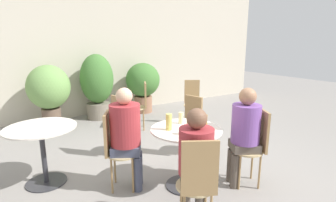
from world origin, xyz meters
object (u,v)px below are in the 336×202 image
at_px(potted_plant_2, 143,83).
at_px(beer_glass_3, 204,122).
at_px(bistro_chair_0, 114,145).
at_px(bistro_chair_1, 198,180).
at_px(bistro_chair_4, 142,102).
at_px(seated_person_2, 244,129).
at_px(seated_person_0, 127,131).
at_px(beer_glass_0, 181,118).
at_px(beer_glass_2, 190,128).
at_px(beer_glass_1, 169,122).
at_px(potted_plant_1, 97,83).
at_px(bistro_chair_6, 123,121).
at_px(bistro_chair_2, 255,141).
at_px(cafe_table_near, 186,143).
at_px(bistro_chair_3, 192,99).
at_px(cafe_table_far, 42,141).
at_px(potted_plant_0, 49,90).
at_px(seated_person_1, 196,157).
at_px(bistro_chair_5, 196,120).

bearing_deg(potted_plant_2, beer_glass_3, -105.06).
distance_m(bistro_chair_0, bistro_chair_1, 1.17).
height_order(bistro_chair_4, seated_person_2, seated_person_2).
height_order(seated_person_0, beer_glass_0, seated_person_0).
relative_size(beer_glass_2, beer_glass_3, 0.94).
height_order(beer_glass_1, potted_plant_1, potted_plant_1).
bearing_deg(bistro_chair_6, bistro_chair_2, -161.31).
distance_m(cafe_table_near, beer_glass_3, 0.33).
bearing_deg(bistro_chair_1, beer_glass_2, -90.78).
relative_size(bistro_chair_6, beer_glass_0, 6.62).
relative_size(bistro_chair_3, seated_person_2, 0.78).
distance_m(cafe_table_far, bistro_chair_2, 2.55).
bearing_deg(beer_glass_3, bistro_chair_2, -27.82).
bearing_deg(potted_plant_2, bistro_chair_0, -122.02).
height_order(bistro_chair_0, seated_person_0, seated_person_0).
xyz_separation_m(bistro_chair_1, beer_glass_2, (0.31, 0.54, 0.25)).
bearing_deg(cafe_table_near, cafe_table_far, 145.94).
relative_size(cafe_table_far, bistro_chair_3, 0.88).
distance_m(seated_person_0, potted_plant_1, 3.11).
distance_m(seated_person_0, beer_glass_2, 0.73).
xyz_separation_m(beer_glass_3, potted_plant_0, (-1.19, 3.35, -0.03)).
bearing_deg(potted_plant_0, potted_plant_2, 1.96).
height_order(cafe_table_near, bistro_chair_2, bistro_chair_2).
bearing_deg(bistro_chair_2, beer_glass_3, -89.21).
distance_m(bistro_chair_6, beer_glass_3, 1.42).
bearing_deg(seated_person_2, bistro_chair_4, -149.07).
height_order(bistro_chair_4, bistro_chair_6, same).
bearing_deg(cafe_table_far, beer_glass_0, -27.32).
xyz_separation_m(bistro_chair_2, seated_person_1, (-1.06, -0.20, 0.14)).
relative_size(bistro_chair_5, potted_plant_0, 0.74).
xyz_separation_m(bistro_chair_4, beer_glass_0, (-0.44, -1.98, 0.25)).
height_order(bistro_chair_3, beer_glass_1, bistro_chair_3).
bearing_deg(bistro_chair_4, bistro_chair_3, 97.97).
distance_m(cafe_table_far, beer_glass_2, 1.78).
distance_m(bistro_chair_1, bistro_chair_4, 3.04).
bearing_deg(beer_glass_0, cafe_table_far, 152.68).
relative_size(cafe_table_near, potted_plant_1, 0.58).
bearing_deg(potted_plant_2, beer_glass_0, -108.38).
xyz_separation_m(bistro_chair_4, bistro_chair_6, (-0.79, -0.96, 0.00)).
xyz_separation_m(cafe_table_near, bistro_chair_1, (-0.40, -0.73, 0.00)).
bearing_deg(seated_person_1, seated_person_2, -135.01).
height_order(seated_person_1, beer_glass_0, seated_person_1).
bearing_deg(bistro_chair_2, beer_glass_1, -88.39).
distance_m(bistro_chair_0, bistro_chair_4, 2.16).
bearing_deg(bistro_chair_2, cafe_table_near, -90.00).
distance_m(bistro_chair_0, bistro_chair_6, 0.93).
distance_m(bistro_chair_1, bistro_chair_6, 1.95).
bearing_deg(bistro_chair_5, potted_plant_2, -22.50).
bearing_deg(bistro_chair_3, bistro_chair_6, -130.19).
bearing_deg(beer_glass_0, beer_glass_1, -153.72).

